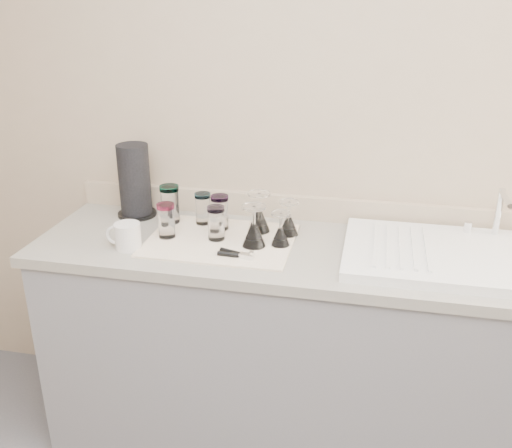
% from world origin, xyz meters
% --- Properties ---
extents(room_envelope, '(3.54, 3.50, 2.52)m').
position_xyz_m(room_envelope, '(0.00, 0.00, 1.56)').
color(room_envelope, '#525257').
rests_on(room_envelope, ground).
extents(counter_unit, '(2.06, 0.62, 0.90)m').
position_xyz_m(counter_unit, '(0.00, 1.20, 0.45)').
color(counter_unit, slate).
rests_on(counter_unit, ground).
extents(sink_unit, '(0.82, 0.50, 0.22)m').
position_xyz_m(sink_unit, '(0.55, 1.20, 0.92)').
color(sink_unit, white).
rests_on(sink_unit, counter_unit).
extents(dish_towel, '(0.55, 0.42, 0.01)m').
position_xyz_m(dish_towel, '(-0.33, 1.19, 0.90)').
color(dish_towel, white).
rests_on(dish_towel, counter_unit).
extents(tumbler_teal, '(0.08, 0.08, 0.16)m').
position_xyz_m(tumbler_teal, '(-0.57, 1.32, 0.99)').
color(tumbler_teal, white).
rests_on(tumbler_teal, dish_towel).
extents(tumbler_cyan, '(0.06, 0.06, 0.13)m').
position_xyz_m(tumbler_cyan, '(-0.44, 1.34, 0.97)').
color(tumbler_cyan, white).
rests_on(tumbler_cyan, dish_towel).
extents(tumbler_purple, '(0.07, 0.07, 0.14)m').
position_xyz_m(tumbler_purple, '(-0.36, 1.29, 0.98)').
color(tumbler_purple, white).
rests_on(tumbler_purple, dish_towel).
extents(tumbler_magenta, '(0.07, 0.07, 0.13)m').
position_xyz_m(tumbler_magenta, '(-0.54, 1.17, 0.98)').
color(tumbler_magenta, white).
rests_on(tumbler_magenta, dish_towel).
extents(tumbler_lavender, '(0.07, 0.07, 0.13)m').
position_xyz_m(tumbler_lavender, '(-0.34, 1.19, 0.97)').
color(tumbler_lavender, white).
rests_on(tumbler_lavender, dish_towel).
extents(goblet_back_left, '(0.09, 0.09, 0.16)m').
position_xyz_m(goblet_back_left, '(-0.20, 1.30, 0.96)').
color(goblet_back_left, white).
rests_on(goblet_back_left, dish_towel).
extents(goblet_back_right, '(0.08, 0.08, 0.14)m').
position_xyz_m(goblet_back_right, '(-0.08, 1.29, 0.95)').
color(goblet_back_right, white).
rests_on(goblet_back_right, dish_towel).
extents(goblet_front_left, '(0.09, 0.09, 0.16)m').
position_xyz_m(goblet_front_left, '(-0.19, 1.16, 0.96)').
color(goblet_front_left, white).
rests_on(goblet_front_left, dish_towel).
extents(goblet_front_right, '(0.07, 0.07, 0.13)m').
position_xyz_m(goblet_front_right, '(-0.10, 1.19, 0.95)').
color(goblet_front_right, white).
rests_on(goblet_front_right, dish_towel).
extents(can_opener, '(0.14, 0.06, 0.02)m').
position_xyz_m(can_opener, '(-0.23, 1.06, 0.92)').
color(can_opener, silver).
rests_on(can_opener, dish_towel).
extents(white_mug, '(0.14, 0.10, 0.10)m').
position_xyz_m(white_mug, '(-0.65, 1.06, 0.95)').
color(white_mug, silver).
rests_on(white_mug, counter_unit).
extents(paper_towel_roll, '(0.16, 0.16, 0.31)m').
position_xyz_m(paper_towel_roll, '(-0.75, 1.38, 1.05)').
color(paper_towel_roll, black).
rests_on(paper_towel_roll, counter_unit).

